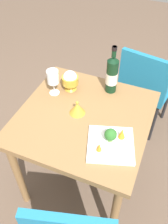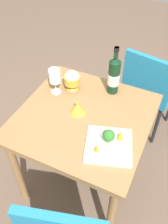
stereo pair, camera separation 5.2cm
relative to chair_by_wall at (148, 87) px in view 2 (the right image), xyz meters
The scene contains 11 objects.
ground_plane 0.92m from the chair_by_wall, 19.94° to the right, with size 8.00×8.00×0.00m, color brown.
dining_table 0.76m from the chair_by_wall, 19.94° to the right, with size 0.80×0.80×0.74m.
chair_by_wall is the anchor object (origin of this frame).
wine_bottle 0.56m from the chair_by_wall, 23.60° to the right, with size 0.08×0.08×0.33m.
wine_glass 0.85m from the chair_by_wall, 41.76° to the right, with size 0.08×0.08×0.18m.
rice_bowl 0.72m from the chair_by_wall, 41.22° to the right, with size 0.11×0.11×0.14m.
rice_bowl_lid 0.80m from the chair_by_wall, 23.48° to the right, with size 0.10×0.10×0.09m.
serving_plate 0.89m from the chair_by_wall, ahead, with size 0.31×0.31×0.02m.
broccoli_floret 0.88m from the chair_by_wall, ahead, with size 0.07×0.07×0.09m.
carrot_garnish_left 0.83m from the chair_by_wall, ahead, with size 0.04×0.04×0.07m.
carrot_garnish_right 0.96m from the chair_by_wall, ahead, with size 0.03×0.03×0.05m.
Camera 2 is at (0.94, 0.45, 1.81)m, focal length 39.28 mm.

